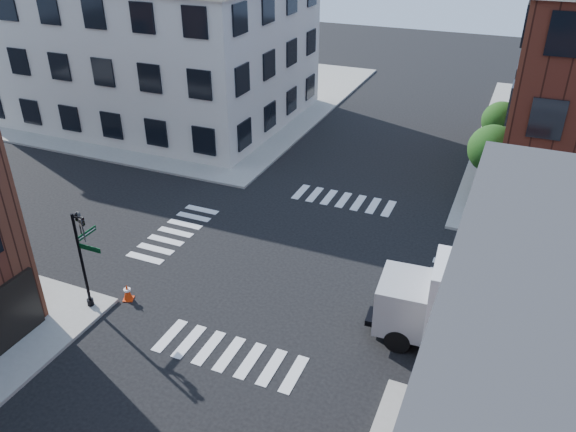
% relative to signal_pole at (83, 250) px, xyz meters
% --- Properties ---
extents(ground, '(120.00, 120.00, 0.00)m').
position_rel_signal_pole_xyz_m(ground, '(6.72, 6.68, -2.86)').
color(ground, black).
rests_on(ground, ground).
extents(sidewalk_nw, '(30.00, 30.00, 0.15)m').
position_rel_signal_pole_xyz_m(sidewalk_nw, '(-14.28, 27.68, -2.78)').
color(sidewalk_nw, gray).
rests_on(sidewalk_nw, ground).
extents(building_nw, '(22.00, 16.00, 11.00)m').
position_rel_signal_pole_xyz_m(building_nw, '(-12.28, 22.68, 2.64)').
color(building_nw, beige).
rests_on(building_nw, ground).
extents(tree_near, '(2.69, 2.69, 4.49)m').
position_rel_signal_pole_xyz_m(tree_near, '(14.28, 16.65, 0.30)').
color(tree_near, black).
rests_on(tree_near, ground).
extents(tree_far, '(2.43, 2.43, 4.07)m').
position_rel_signal_pole_xyz_m(tree_far, '(14.28, 22.65, 0.02)').
color(tree_far, black).
rests_on(tree_far, ground).
extents(signal_pole, '(1.29, 1.24, 4.60)m').
position_rel_signal_pole_xyz_m(signal_pole, '(0.00, 0.00, 0.00)').
color(signal_pole, black).
rests_on(signal_pole, ground).
extents(box_truck, '(8.24, 2.97, 3.67)m').
position_rel_signal_pole_xyz_m(box_truck, '(15.61, 3.71, -0.95)').
color(box_truck, silver).
rests_on(box_truck, ground).
extents(traffic_cone, '(0.56, 0.56, 0.79)m').
position_rel_signal_pole_xyz_m(traffic_cone, '(1.02, 0.98, -2.48)').
color(traffic_cone, red).
rests_on(traffic_cone, ground).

